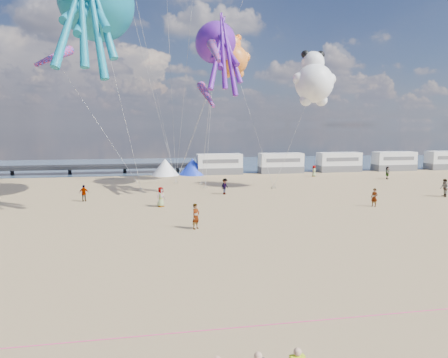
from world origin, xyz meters
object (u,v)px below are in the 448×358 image
(beachgoer_6, at_px, (314,171))
(sandbag_c, at_px, (274,188))
(beachgoer_5, at_px, (374,197))
(motorhome_0, at_px, (219,164))
(kite_teddy_orange, at_px, (233,60))
(windsock_right, at_px, (207,95))
(windsock_mid, at_px, (215,52))
(sandbag_a, at_px, (141,189))
(kite_octopus_teal, at_px, (97,3))
(kite_panda, at_px, (314,83))
(beachgoer_1, at_px, (444,188))
(kite_octopus_purple, at_px, (215,43))
(tent_blue, at_px, (193,167))
(beachgoer_3, at_px, (84,193))
(beachgoer_2, at_px, (225,186))
(motorhome_1, at_px, (281,163))
(beachgoer_4, at_px, (387,173))
(sandbag_e, at_px, (176,183))
(motorhome_2, at_px, (339,162))
(beachgoer_0, at_px, (161,197))
(sandbag_d, at_px, (201,184))
(windsock_left, at_px, (54,57))
(tent_white, at_px, (165,167))
(motorhome_4, at_px, (446,160))
(standing_person, at_px, (196,216))
(sandbag_b, at_px, (205,187))
(motorhome_3, at_px, (394,161))

(beachgoer_6, bearing_deg, sandbag_c, 23.77)
(beachgoer_5, bearing_deg, motorhome_0, 168.72)
(kite_teddy_orange, bearing_deg, windsock_right, -97.36)
(motorhome_0, distance_m, windsock_mid, 23.64)
(sandbag_a, relative_size, kite_octopus_teal, 0.04)
(kite_panda, distance_m, windsock_mid, 11.95)
(beachgoer_1, bearing_deg, kite_octopus_purple, -95.64)
(tent_blue, relative_size, sandbag_c, 8.00)
(beachgoer_3, distance_m, sandbag_c, 20.57)
(beachgoer_2, height_order, windsock_right, windsock_right)
(motorhome_1, xyz_separation_m, kite_octopus_teal, (-23.81, -19.05, 16.70))
(beachgoer_2, bearing_deg, kite_octopus_purple, 52.22)
(beachgoer_1, relative_size, sandbag_a, 3.69)
(beachgoer_4, xyz_separation_m, sandbag_e, (-28.40, 0.77, -0.74))
(beachgoer_6, distance_m, kite_panda, 16.65)
(motorhome_2, bearing_deg, beachgoer_1, -88.97)
(motorhome_2, bearing_deg, beachgoer_0, -140.94)
(sandbag_c, xyz_separation_m, sandbag_d, (-7.82, 4.54, 0.00))
(beachgoer_4, xyz_separation_m, sandbag_c, (-17.59, -5.31, -0.74))
(beachgoer_5, xyz_separation_m, windsock_left, (-29.64, 14.19, 13.65))
(kite_teddy_orange, bearing_deg, sandbag_c, -28.03)
(motorhome_2, distance_m, tent_blue, 23.00)
(beachgoer_3, bearing_deg, tent_blue, -122.16)
(kite_panda, bearing_deg, sandbag_d, 172.00)
(beachgoer_0, xyz_separation_m, kite_octopus_teal, (-5.27, 3.70, 17.31))
(sandbag_a, bearing_deg, motorhome_1, 32.62)
(windsock_left, bearing_deg, beachgoer_3, -49.24)
(beachgoer_3, bearing_deg, beachgoer_4, -165.13)
(tent_white, relative_size, sandbag_e, 8.00)
(motorhome_4, relative_size, standing_person, 3.65)
(sandbag_d, bearing_deg, beachgoer_6, 16.81)
(beachgoer_5, bearing_deg, sandbag_b, -165.47)
(motorhome_2, xyz_separation_m, beachgoer_2, (-21.27, -17.40, -0.65))
(sandbag_e, relative_size, kite_teddy_orange, 0.08)
(tent_white, height_order, beachgoer_6, tent_white)
(sandbag_c, height_order, kite_teddy_orange, kite_teddy_orange)
(sandbag_e, bearing_deg, beachgoer_5, -46.02)
(windsock_left, bearing_deg, kite_panda, 4.05)
(beachgoer_4, bearing_deg, sandbag_a, 131.38)
(beachgoer_0, bearing_deg, sandbag_b, 21.23)
(sandbag_c, distance_m, kite_octopus_purple, 17.45)
(sandbag_a, bearing_deg, beachgoer_5, -31.60)
(beachgoer_5, xyz_separation_m, kite_octopus_purple, (-12.41, 12.73, 15.42))
(motorhome_0, relative_size, standing_person, 3.65)
(motorhome_3, bearing_deg, kite_panda, -141.45)
(sandbag_d, height_order, kite_panda, kite_panda)
(motorhome_4, distance_m, beachgoer_4, 19.01)
(kite_panda, bearing_deg, kite_octopus_teal, -152.59)
(motorhome_4, height_order, kite_octopus_purple, kite_octopus_purple)
(motorhome_0, xyz_separation_m, beachgoer_0, (-9.04, -22.75, -0.61))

